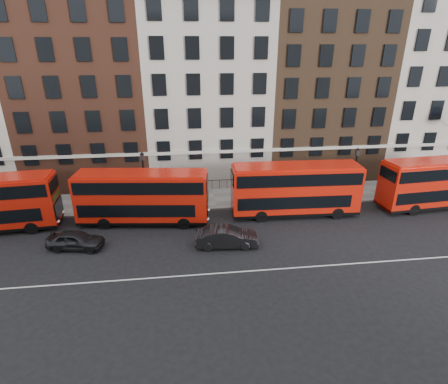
{
  "coord_description": "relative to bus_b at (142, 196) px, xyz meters",
  "views": [
    {
      "loc": [
        -2.8,
        -21.56,
        14.28
      ],
      "look_at": [
        0.36,
        5.0,
        3.0
      ],
      "focal_mm": 28.0,
      "sensor_mm": 36.0,
      "label": 1
    }
  ],
  "objects": [
    {
      "name": "car_front",
      "position": [
        6.62,
        -4.67,
        -1.69
      ],
      "size": [
        4.89,
        2.01,
        1.57
      ],
      "primitive_type": "imported",
      "rotation": [
        0.0,
        0.0,
        1.5
      ],
      "color": "black",
      "rests_on": "ground"
    },
    {
      "name": "bus_c",
      "position": [
        13.32,
        -0.0,
        0.07
      ],
      "size": [
        11.39,
        3.14,
        4.75
      ],
      "rotation": [
        0.0,
        0.0,
        -0.04
      ],
      "color": "red",
      "rests_on": "ground"
    },
    {
      "name": "lamp_post_right",
      "position": [
        19.85,
        2.19,
        0.6
      ],
      "size": [
        0.44,
        0.44,
        5.33
      ],
      "color": "black",
      "rests_on": "pavement"
    },
    {
      "name": "iron_railings",
      "position": [
        6.49,
        6.59,
        -1.83
      ],
      "size": [
        6.6,
        0.06,
        1.0
      ],
      "primitive_type": null,
      "color": "black",
      "rests_on": "pavement"
    },
    {
      "name": "kerb",
      "position": [
        6.49,
        1.89,
        -2.4
      ],
      "size": [
        80.0,
        0.3,
        0.16
      ],
      "primitive_type": "cube",
      "color": "gray",
      "rests_on": "ground"
    },
    {
      "name": "building_terrace",
      "position": [
        6.18,
        11.77,
        7.76
      ],
      "size": [
        64.0,
        11.95,
        22.0
      ],
      "color": "#BCB4A2",
      "rests_on": "ground"
    },
    {
      "name": "ground",
      "position": [
        6.49,
        -6.11,
        -2.48
      ],
      "size": [
        120.0,
        120.0,
        0.0
      ],
      "primitive_type": "plane",
      "color": "black",
      "rests_on": "ground"
    },
    {
      "name": "bus_d",
      "position": [
        27.18,
        -0.01,
        0.06
      ],
      "size": [
        11.41,
        3.55,
        4.72
      ],
      "rotation": [
        0.0,
        0.0,
        0.08
      ],
      "color": "red",
      "rests_on": "ground"
    },
    {
      "name": "traffic_light",
      "position": [
        28.23,
        2.04,
        -0.03
      ],
      "size": [
        0.25,
        0.45,
        3.27
      ],
      "color": "black",
      "rests_on": "pavement"
    },
    {
      "name": "lamp_post_left",
      "position": [
        -0.07,
        3.15,
        0.6
      ],
      "size": [
        0.44,
        0.44,
        5.33
      ],
      "color": "black",
      "rests_on": "pavement"
    },
    {
      "name": "bus_b",
      "position": [
        0.0,
        0.0,
        0.0
      ],
      "size": [
        11.21,
        3.85,
        4.62
      ],
      "rotation": [
        0.0,
        0.0,
        -0.11
      ],
      "color": "red",
      "rests_on": "ground"
    },
    {
      "name": "car_rear",
      "position": [
        -4.76,
        -3.65,
        -1.76
      ],
      "size": [
        4.41,
        2.37,
        1.43
      ],
      "primitive_type": "imported",
      "rotation": [
        0.0,
        0.0,
        1.4
      ],
      "color": "#242427",
      "rests_on": "ground"
    },
    {
      "name": "road_centre_line",
      "position": [
        6.49,
        -8.11,
        -2.47
      ],
      "size": [
        70.0,
        0.12,
        0.01
      ],
      "primitive_type": "cube",
      "color": "white",
      "rests_on": "ground"
    },
    {
      "name": "pavement",
      "position": [
        6.49,
        4.39,
        -2.4
      ],
      "size": [
        80.0,
        5.0,
        0.15
      ],
      "primitive_type": "cube",
      "color": "gray",
      "rests_on": "ground"
    }
  ]
}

